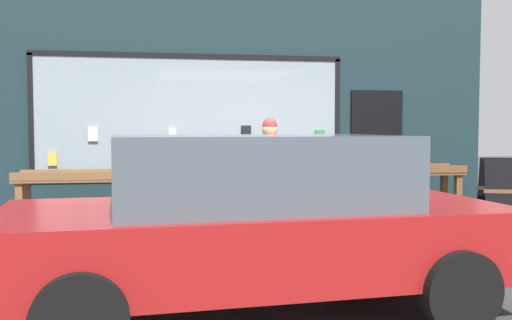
{
  "coord_description": "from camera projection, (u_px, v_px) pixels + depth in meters",
  "views": [
    {
      "loc": [
        -1.3,
        -6.87,
        1.47
      ],
      "look_at": [
        0.06,
        0.99,
        1.02
      ],
      "focal_mm": 40.0,
      "sensor_mm": 36.0,
      "label": 1
    }
  ],
  "objects": [
    {
      "name": "person_browsing",
      "position": [
        270.0,
        168.0,
        7.68
      ],
      "size": [
        0.31,
        0.63,
        1.61
      ],
      "rotation": [
        0.0,
        0.0,
        1.8
      ],
      "color": "black",
      "rests_on": "ground_plane"
    },
    {
      "name": "small_dog",
      "position": [
        308.0,
        217.0,
        7.57
      ],
      "size": [
        0.25,
        0.52,
        0.41
      ],
      "rotation": [
        0.0,
        0.0,
        1.35
      ],
      "color": "black",
      "rests_on": "ground_plane"
    },
    {
      "name": "ground_plane",
      "position": [
        265.0,
        246.0,
        7.06
      ],
      "size": [
        40.0,
        40.0,
        0.0
      ],
      "primitive_type": "plane",
      "color": "#38383A"
    },
    {
      "name": "display_table_left",
      "position": [
        127.0,
        182.0,
        7.9
      ],
      "size": [
        2.97,
        0.65,
        0.88
      ],
      "color": "brown",
      "rests_on": "ground_plane"
    },
    {
      "name": "display_table_right",
      "position": [
        364.0,
        177.0,
        8.48
      ],
      "size": [
        2.97,
        0.69,
        0.91
      ],
      "color": "brown",
      "rests_on": "ground_plane"
    },
    {
      "name": "shopfront_facade",
      "position": [
        237.0,
        106.0,
        9.31
      ],
      "size": [
        8.48,
        0.29,
        3.7
      ],
      "color": "#192D33",
      "rests_on": "ground_plane"
    },
    {
      "name": "sandwich_board_sign",
      "position": [
        500.0,
        190.0,
        8.86
      ],
      "size": [
        0.81,
        0.99,
        0.98
      ],
      "rotation": [
        0.0,
        0.0,
        -0.36
      ],
      "color": "black",
      "rests_on": "ground_plane"
    },
    {
      "name": "parked_car",
      "position": [
        256.0,
        219.0,
        4.57
      ],
      "size": [
        4.06,
        2.08,
        1.41
      ],
      "rotation": [
        0.0,
        0.0,
        0.07
      ],
      "color": "#A51919",
      "rests_on": "ground_plane"
    }
  ]
}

